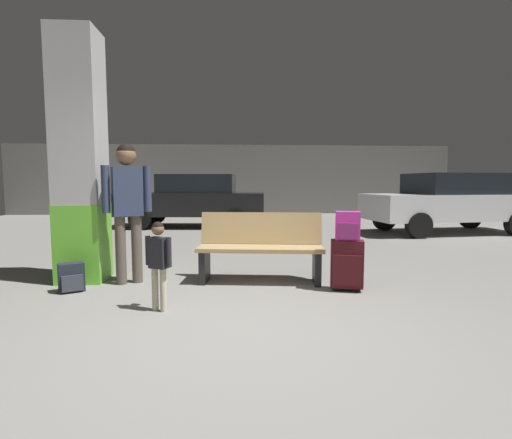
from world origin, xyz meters
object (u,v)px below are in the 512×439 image
(structural_pillar, at_px, (80,159))
(child, at_px, (158,256))
(bench, at_px, (261,248))
(parked_car_far, at_px, (194,199))
(adult, at_px, (127,198))
(suitcase, at_px, (347,264))
(parked_car_side, at_px, (449,201))
(backpack_bright, at_px, (348,226))
(backpack_dark_floor, at_px, (72,278))

(structural_pillar, bearing_deg, child, -47.75)
(bench, xyz_separation_m, parked_car_far, (-1.43, 6.41, 0.36))
(adult, xyz_separation_m, parked_car_far, (0.24, 6.41, -0.28))
(suitcase, xyz_separation_m, parked_car_side, (4.19, 5.13, 0.48))
(suitcase, bearing_deg, parked_car_far, 109.22)
(backpack_bright, relative_size, adult, 0.19)
(parked_car_side, xyz_separation_m, parked_car_far, (-6.61, 1.81, 0.00))
(suitcase, xyz_separation_m, child, (-2.09, -0.60, 0.23))
(backpack_bright, distance_m, parked_car_side, 6.62)
(bench, distance_m, parked_car_side, 6.94)
(suitcase, distance_m, backpack_bright, 0.45)
(suitcase, height_order, parked_car_far, parked_car_far)
(child, relative_size, backpack_dark_floor, 2.64)
(structural_pillar, distance_m, child, 2.07)
(structural_pillar, relative_size, parked_car_side, 0.75)
(structural_pillar, relative_size, backpack_bright, 9.36)
(suitcase, distance_m, backpack_dark_floor, 3.25)
(bench, relative_size, backpack_dark_floor, 4.86)
(backpack_bright, height_order, parked_car_side, parked_car_side)
(bench, xyz_separation_m, suitcase, (0.98, -0.52, -0.12))
(adult, bearing_deg, backpack_dark_floor, -148.33)
(bench, relative_size, parked_car_far, 0.39)
(structural_pillar, height_order, parked_car_side, structural_pillar)
(backpack_bright, bearing_deg, suitcase, 86.11)
(structural_pillar, distance_m, suitcase, 3.60)
(adult, bearing_deg, suitcase, -11.15)
(suitcase, relative_size, parked_car_far, 0.14)
(child, relative_size, adult, 0.51)
(structural_pillar, relative_size, parked_car_far, 0.75)
(bench, height_order, adult, adult)
(adult, bearing_deg, parked_car_far, 87.83)
(backpack_bright, relative_size, parked_car_side, 0.08)
(parked_car_far, bearing_deg, parked_car_side, -15.28)
(adult, xyz_separation_m, parked_car_side, (6.85, 4.60, -0.28))
(structural_pillar, bearing_deg, parked_car_far, 81.99)
(child, xyz_separation_m, backpack_dark_floor, (-1.15, 0.77, -0.39))
(structural_pillar, relative_size, bench, 1.93)
(suitcase, relative_size, child, 0.67)
(backpack_bright, height_order, backpack_dark_floor, backpack_bright)
(structural_pillar, xyz_separation_m, backpack_dark_floor, (0.05, -0.56, -1.41))
(structural_pillar, bearing_deg, bench, -5.11)
(bench, height_order, backpack_bright, backpack_bright)
(bench, height_order, parked_car_far, parked_car_far)
(child, bearing_deg, parked_car_side, 42.40)
(parked_car_side, bearing_deg, adult, -146.09)
(structural_pillar, distance_m, bench, 2.58)
(child, height_order, parked_car_side, parked_car_side)
(bench, distance_m, adult, 1.80)
(suitcase, xyz_separation_m, backpack_dark_floor, (-3.24, 0.17, -0.15))
(backpack_bright, xyz_separation_m, child, (-2.09, -0.60, -0.22))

